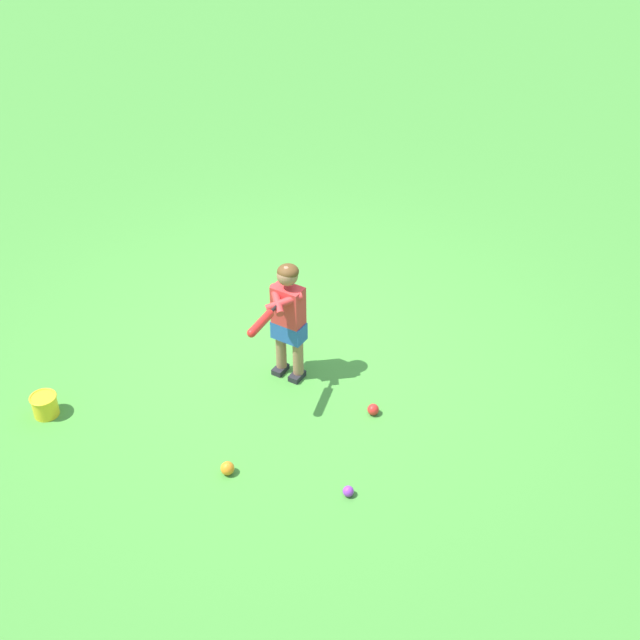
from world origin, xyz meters
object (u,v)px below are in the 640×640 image
(toy_bucket, at_px, (45,405))
(play_ball_by_bucket, at_px, (373,409))
(child_batter, at_px, (287,313))
(play_ball_far_left, at_px, (348,491))
(play_ball_far_right, at_px, (227,468))

(toy_bucket, bearing_deg, play_ball_by_bucket, 58.30)
(child_batter, relative_size, play_ball_by_bucket, 11.50)
(toy_bucket, bearing_deg, play_ball_far_left, 38.55)
(child_batter, height_order, play_ball_far_right, child_batter)
(play_ball_far_right, xyz_separation_m, play_ball_by_bucket, (0.03, 1.28, -0.00))
(play_ball_far_right, relative_size, toy_bucket, 0.48)
(play_ball_far_left, xyz_separation_m, play_ball_far_right, (-0.65, -0.64, 0.01))
(child_batter, distance_m, play_ball_far_left, 1.54)
(play_ball_far_right, height_order, play_ball_by_bucket, play_ball_far_right)
(child_batter, height_order, play_ball_far_left, child_batter)
(child_batter, height_order, toy_bucket, child_batter)
(play_ball_far_left, xyz_separation_m, play_ball_by_bucket, (-0.61, 0.64, 0.01))
(play_ball_far_left, bearing_deg, toy_bucket, -141.45)
(play_ball_far_right, bearing_deg, toy_bucket, -144.83)
(play_ball_by_bucket, height_order, toy_bucket, toy_bucket)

